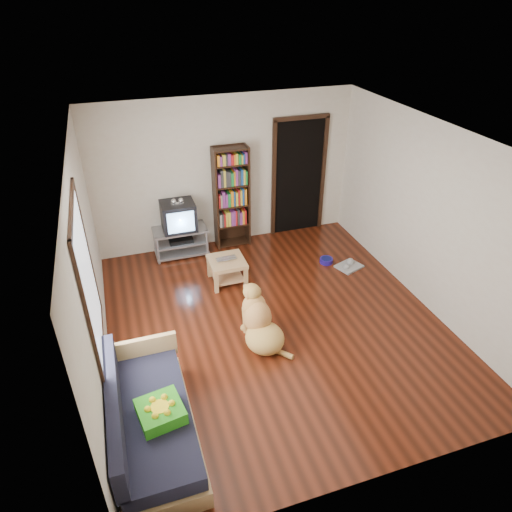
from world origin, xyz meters
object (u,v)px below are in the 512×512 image
object	(u,v)px
green_cushion	(161,411)
dog_bowl	(326,261)
tv_stand	(181,241)
grey_rag	(349,266)
coffee_table	(227,266)
crt_tv	(178,215)
sofa	(149,422)
bookshelf	(231,192)
laptop	(227,260)
dog	(260,323)

from	to	relation	value
green_cushion	dog_bowl	size ratio (longest dim) A/B	1.93
green_cushion	tv_stand	bearing A→B (deg)	67.59
grey_rag	coffee_table	size ratio (longest dim) A/B	0.73
crt_tv	sofa	distance (m)	3.81
bookshelf	coffee_table	bearing A→B (deg)	-109.58
bookshelf	crt_tv	bearing A→B (deg)	-175.68
grey_rag	coffee_table	bearing A→B (deg)	173.50
green_cushion	bookshelf	world-z (taller)	bookshelf
laptop	crt_tv	world-z (taller)	crt_tv
green_cushion	crt_tv	distance (m)	3.86
grey_rag	laptop	bearing A→B (deg)	174.33
tv_stand	dog	xyz separation A→B (m)	(0.58, -2.55, 0.02)
dog_bowl	crt_tv	xyz separation A→B (m)	(-2.28, 1.07, 0.70)
green_cushion	crt_tv	bearing A→B (deg)	67.66
laptop	grey_rag	distance (m)	2.09
green_cushion	dog_bowl	distance (m)	4.15
dog_bowl	sofa	bearing A→B (deg)	-141.53
bookshelf	coffee_table	distance (m)	1.42
coffee_table	tv_stand	bearing A→B (deg)	116.83
dog_bowl	tv_stand	xyz separation A→B (m)	(-2.28, 1.05, 0.23)
tv_stand	bookshelf	xyz separation A→B (m)	(0.95, 0.09, 0.73)
grey_rag	crt_tv	size ratio (longest dim) A/B	0.69
coffee_table	crt_tv	bearing A→B (deg)	116.36
dog	grey_rag	bearing A→B (deg)	32.06
dog_bowl	crt_tv	world-z (taller)	crt_tv
grey_rag	dog	world-z (taller)	dog
green_cushion	tv_stand	size ratio (longest dim) A/B	0.47
laptop	bookshelf	size ratio (longest dim) A/B	0.18
tv_stand	bookshelf	distance (m)	1.20
laptop	green_cushion	bearing A→B (deg)	-121.15
dog_bowl	tv_stand	bearing A→B (deg)	155.33
laptop	grey_rag	size ratio (longest dim) A/B	0.80
tv_stand	sofa	size ratio (longest dim) A/B	0.50
crt_tv	dog	bearing A→B (deg)	-77.26
grey_rag	coffee_table	world-z (taller)	coffee_table
tv_stand	bookshelf	world-z (taller)	bookshelf
green_cushion	coffee_table	bearing A→B (deg)	52.94
tv_stand	coffee_table	bearing A→B (deg)	-63.17
laptop	dog_bowl	distance (m)	1.78
dog_bowl	crt_tv	distance (m)	2.61
laptop	sofa	size ratio (longest dim) A/B	0.18
sofa	green_cushion	bearing A→B (deg)	-39.79
tv_stand	sofa	distance (m)	3.76
tv_stand	sofa	world-z (taller)	sofa
dog	crt_tv	bearing A→B (deg)	102.74
grey_rag	crt_tv	distance (m)	2.99
laptop	tv_stand	world-z (taller)	tv_stand
grey_rag	dog	distance (m)	2.37
laptop	crt_tv	bearing A→B (deg)	112.33
dog_bowl	dog	size ratio (longest dim) A/B	0.24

